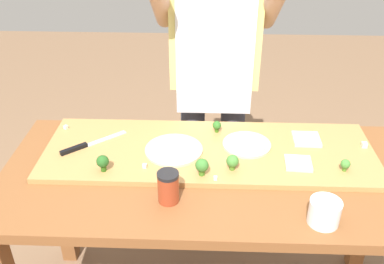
% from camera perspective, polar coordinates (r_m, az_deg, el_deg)
% --- Properties ---
extents(prep_table, '(1.60, 0.71, 0.80)m').
position_cam_1_polar(prep_table, '(1.69, 2.96, -8.41)').
color(prep_table, brown).
rests_on(prep_table, ground).
extents(cutting_board, '(1.29, 0.44, 0.02)m').
position_cam_1_polar(cutting_board, '(1.71, 2.26, -2.57)').
color(cutting_board, '#B27F47').
rests_on(cutting_board, prep_table).
extents(chefs_knife, '(0.23, 0.20, 0.02)m').
position_cam_1_polar(chefs_knife, '(1.76, -13.98, -1.74)').
color(chefs_knife, '#B7BABF').
rests_on(chefs_knife, cutting_board).
extents(pizza_whole_white_garlic, '(0.23, 0.23, 0.02)m').
position_cam_1_polar(pizza_whole_white_garlic, '(1.68, -2.42, -2.30)').
color(pizza_whole_white_garlic, beige).
rests_on(pizza_whole_white_garlic, cutting_board).
extents(pizza_whole_cheese_artichoke, '(0.19, 0.19, 0.02)m').
position_cam_1_polar(pizza_whole_cheese_artichoke, '(1.73, 7.25, -1.60)').
color(pizza_whole_cheese_artichoke, beige).
rests_on(pizza_whole_cheese_artichoke, cutting_board).
extents(pizza_slice_far_right, '(0.11, 0.11, 0.01)m').
position_cam_1_polar(pizza_slice_far_right, '(1.81, 14.88, -0.92)').
color(pizza_slice_far_right, beige).
rests_on(pizza_slice_far_right, cutting_board).
extents(pizza_slice_near_right, '(0.10, 0.10, 0.01)m').
position_cam_1_polar(pizza_slice_near_right, '(1.66, 13.87, -4.02)').
color(pizza_slice_near_right, beige).
rests_on(pizza_slice_near_right, cutting_board).
extents(broccoli_floret_front_mid, '(0.05, 0.05, 0.07)m').
position_cam_1_polar(broccoli_floret_front_mid, '(1.54, 1.32, -4.48)').
color(broccoli_floret_front_mid, '#3F7220').
rests_on(broccoli_floret_front_mid, cutting_board).
extents(broccoli_floret_back_left, '(0.04, 0.04, 0.05)m').
position_cam_1_polar(broccoli_floret_back_left, '(1.80, 3.30, 0.84)').
color(broccoli_floret_back_left, '#366618').
rests_on(broccoli_floret_back_left, cutting_board).
extents(broccoli_floret_center_left, '(0.05, 0.05, 0.06)m').
position_cam_1_polar(broccoli_floret_center_left, '(1.57, 5.37, -3.89)').
color(broccoli_floret_center_left, '#487A23').
rests_on(broccoli_floret_center_left, cutting_board).
extents(broccoli_floret_front_right, '(0.04, 0.04, 0.05)m').
position_cam_1_polar(broccoli_floret_front_right, '(1.66, 19.61, -4.05)').
color(broccoli_floret_front_right, '#487A23').
rests_on(broccoli_floret_front_right, cutting_board).
extents(broccoli_floret_back_mid, '(0.05, 0.05, 0.06)m').
position_cam_1_polar(broccoli_floret_back_mid, '(1.59, -11.71, -3.90)').
color(broccoli_floret_back_mid, '#2C5915').
rests_on(broccoli_floret_back_mid, cutting_board).
extents(cheese_crumble_a, '(0.02, 0.02, 0.02)m').
position_cam_1_polar(cheese_crumble_a, '(1.84, 21.81, -1.59)').
color(cheese_crumble_a, silver).
rests_on(cheese_crumble_a, cutting_board).
extents(cheese_crumble_b, '(0.02, 0.02, 0.01)m').
position_cam_1_polar(cheese_crumble_b, '(1.60, -6.28, -4.47)').
color(cheese_crumble_b, silver).
rests_on(cheese_crumble_b, cutting_board).
extents(cheese_crumble_c, '(0.01, 0.01, 0.01)m').
position_cam_1_polar(cheese_crumble_c, '(1.54, 3.28, -6.10)').
color(cheese_crumble_c, silver).
rests_on(cheese_crumble_c, cutting_board).
extents(cheese_crumble_d, '(0.02, 0.02, 0.01)m').
position_cam_1_polar(cheese_crumble_d, '(1.90, -16.34, 0.62)').
color(cheese_crumble_d, silver).
rests_on(cheese_crumble_d, cutting_board).
extents(flour_cup, '(0.10, 0.10, 0.08)m').
position_cam_1_polar(flour_cup, '(1.44, 17.06, -10.23)').
color(flour_cup, white).
rests_on(flour_cup, prep_table).
extents(sauce_jar, '(0.07, 0.07, 0.11)m').
position_cam_1_polar(sauce_jar, '(1.45, -3.15, -7.26)').
color(sauce_jar, '#99381E').
rests_on(sauce_jar, prep_table).
extents(cook_center, '(0.54, 0.39, 1.67)m').
position_cam_1_polar(cook_center, '(2.02, 2.98, 9.13)').
color(cook_center, '#333847').
rests_on(cook_center, ground).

